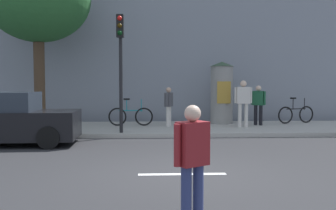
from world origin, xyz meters
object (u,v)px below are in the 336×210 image
object	(u,v)px
pedestrian_near_pole	(258,102)
pedestrian_in_red_top	(243,99)
traffic_light	(120,53)
poster_column	(222,92)
bicycle_leaning	(131,116)
pedestrian_tallest	(169,103)
pedestrian_in_light_jacket	(192,156)
bicycle_upright	(296,114)

from	to	relation	value
pedestrian_near_pole	pedestrian_in_red_top	world-z (taller)	pedestrian_in_red_top
traffic_light	poster_column	size ratio (longest dim) A/B	1.54
poster_column	bicycle_leaning	bearing A→B (deg)	-169.33
pedestrian_tallest	bicycle_leaning	bearing A→B (deg)	175.70
pedestrian_in_red_top	bicycle_leaning	world-z (taller)	pedestrian_in_red_top
poster_column	pedestrian_in_light_jacket	bearing A→B (deg)	-102.57
bicycle_leaning	bicycle_upright	world-z (taller)	same
poster_column	bicycle_upright	xyz separation A→B (m)	(3.14, -0.11, -0.92)
pedestrian_near_pole	bicycle_leaning	world-z (taller)	pedestrian_near_pole
pedestrian_near_pole	pedestrian_in_red_top	distance (m)	0.97
poster_column	pedestrian_tallest	world-z (taller)	poster_column
pedestrian_in_light_jacket	pedestrian_tallest	xyz separation A→B (m)	(0.15, 10.00, 0.13)
bicycle_leaning	pedestrian_tallest	bearing A→B (deg)	-4.30
pedestrian_tallest	bicycle_upright	world-z (taller)	pedestrian_tallest
bicycle_leaning	poster_column	bearing A→B (deg)	10.67
pedestrian_in_light_jacket	bicycle_leaning	distance (m)	10.21
pedestrian_in_red_top	bicycle_leaning	xyz separation A→B (m)	(-4.36, 0.59, -0.70)
bicycle_upright	pedestrian_near_pole	bearing A→B (deg)	-161.14
pedestrian_tallest	traffic_light	bearing A→B (deg)	-130.32
poster_column	bicycle_leaning	xyz separation A→B (m)	(-3.77, -0.71, -0.92)
bicycle_upright	pedestrian_in_red_top	bearing A→B (deg)	-155.01
bicycle_leaning	pedestrian_in_red_top	bearing A→B (deg)	-7.72
pedestrian_in_red_top	bicycle_upright	size ratio (longest dim) A/B	1.05
poster_column	pedestrian_in_red_top	world-z (taller)	poster_column
poster_column	pedestrian_tallest	size ratio (longest dim) A/B	1.69
traffic_light	bicycle_upright	bearing A→B (deg)	21.01
pedestrian_in_light_jacket	pedestrian_in_red_top	bearing A→B (deg)	72.49
pedestrian_in_red_top	bicycle_upright	bearing A→B (deg)	24.99
pedestrian_near_pole	pedestrian_tallest	size ratio (longest dim) A/B	1.05
poster_column	pedestrian_near_pole	xyz separation A→B (m)	(1.35, -0.72, -0.38)
traffic_light	poster_column	xyz separation A→B (m)	(3.98, 2.85, -1.38)
poster_column	bicycle_leaning	world-z (taller)	poster_column
pedestrian_in_light_jacket	bicycle_upright	distance (m)	12.07
pedestrian_near_pole	bicycle_upright	size ratio (longest dim) A/B	0.93
poster_column	bicycle_upright	world-z (taller)	poster_column
pedestrian_in_red_top	pedestrian_near_pole	bearing A→B (deg)	37.18
pedestrian_in_light_jacket	bicycle_leaning	xyz separation A→B (m)	(-1.35, 10.11, -0.38)
bicycle_leaning	pedestrian_near_pole	bearing A→B (deg)	-0.16
pedestrian_near_pole	pedestrian_in_light_jacket	bearing A→B (deg)	-110.44
pedestrian_near_pole	bicycle_leaning	bearing A→B (deg)	179.84
pedestrian_in_light_jacket	pedestrian_near_pole	xyz separation A→B (m)	(3.76, 10.10, 0.16)
pedestrian_near_pole	bicycle_upright	distance (m)	1.96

